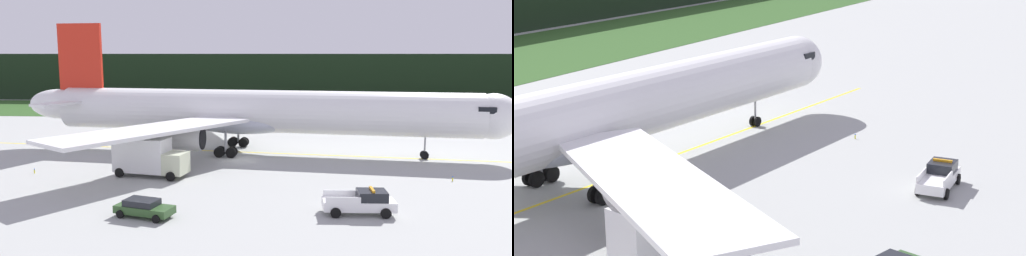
{
  "view_description": "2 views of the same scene",
  "coord_description": "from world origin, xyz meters",
  "views": [
    {
      "loc": [
        5.87,
        -52.9,
        11.69
      ],
      "look_at": [
        1.68,
        2.34,
        3.26
      ],
      "focal_mm": 34.42,
      "sensor_mm": 36.0,
      "label": 1
    },
    {
      "loc": [
        -41.47,
        -31.48,
        18.1
      ],
      "look_at": [
        5.18,
        -7.36,
        4.5
      ],
      "focal_mm": 55.96,
      "sensor_mm": 36.0,
      "label": 2
    }
  ],
  "objects": [
    {
      "name": "ground",
      "position": [
        0.0,
        0.0,
        0.0
      ],
      "size": [
        320.0,
        320.0,
        0.0
      ],
      "primitive_type": "plane",
      "color": "#9DA09D"
    },
    {
      "name": "ops_pickup_truck",
      "position": [
        10.98,
        -17.69,
        0.9
      ],
      "size": [
        5.32,
        2.36,
        1.94
      ],
      "color": "white",
      "rests_on": "ground"
    },
    {
      "name": "airliner",
      "position": [
        1.24,
        4.31,
        4.85
      ],
      "size": [
        58.38,
        45.94,
        15.36
      ],
      "color": "white",
      "rests_on": "ground"
    },
    {
      "name": "catering_truck",
      "position": [
        -7.91,
        -7.8,
        1.93
      ],
      "size": [
        7.42,
        3.9,
        3.86
      ],
      "color": "beige",
      "rests_on": "ground"
    },
    {
      "name": "taxiway_centerline_main",
      "position": [
        2.09,
        4.21,
        0.0
      ],
      "size": [
        78.01,
        9.06,
        0.01
      ],
      "primitive_type": "cube",
      "rotation": [
        0.0,
        0.0,
        -0.11
      ],
      "color": "yellow",
      "rests_on": "ground"
    },
    {
      "name": "taxiway_edge_light_east",
      "position": [
        20.67,
        -7.61,
        0.25
      ],
      "size": [
        0.12,
        0.12,
        0.46
      ],
      "color": "yellow",
      "rests_on": "ground"
    }
  ]
}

